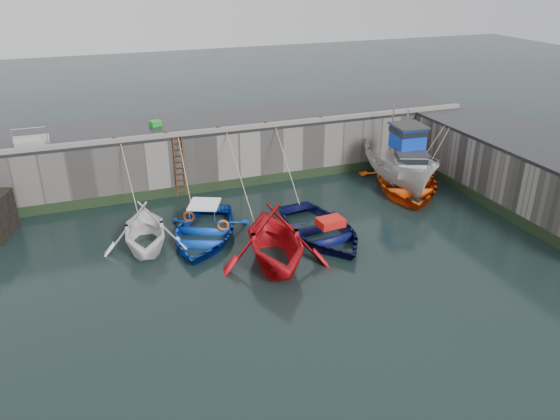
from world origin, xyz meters
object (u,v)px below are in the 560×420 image
object	(u,v)px
boat_near_blacktrim	(275,263)
boat_near_navy	(321,236)
ladder	(180,167)
boat_far_orange	(406,181)
bollard_b	(166,134)
bollard_e	(321,118)
bollard_a	(114,139)
boat_near_white	(146,247)
bollard_d	(266,124)
boat_near_blue	(204,238)
fish_crate	(155,123)
boat_far_white	(400,165)
bollard_c	(218,129)

from	to	relation	value
boat_near_blacktrim	boat_near_navy	xyz separation A→B (m)	(2.72, 1.50, 0.00)
ladder	boat_near_navy	xyz separation A→B (m)	(4.92, -6.74, -1.59)
boat_far_orange	bollard_b	bearing A→B (deg)	-174.48
bollard_e	bollard_a	bearing A→B (deg)	180.00
boat_far_orange	bollard_b	world-z (taller)	boat_far_orange
boat_far_orange	boat_near_white	bearing A→B (deg)	-150.55
bollard_d	bollard_e	bearing A→B (deg)	0.00
bollard_e	boat_near_blue	bearing A→B (deg)	-145.89
boat_near_white	bollard_d	xyz separation A→B (m)	(7.33, 5.37, 3.30)
boat_near_blue	bollard_e	size ratio (longest dim) A/B	19.64
fish_crate	bollard_b	bearing A→B (deg)	-105.22
ladder	bollard_a	size ratio (longest dim) A/B	11.43
boat_far_white	bollard_c	xyz separation A→B (m)	(-9.30, 2.84, 2.22)
boat_near_white	bollard_d	bearing A→B (deg)	42.94
boat_far_orange	bollard_a	size ratio (longest dim) A/B	28.75
bollard_c	boat_far_white	bearing A→B (deg)	-16.98
ladder	bollard_c	xyz separation A→B (m)	(2.20, 0.34, 1.71)
boat_near_blue	boat_far_orange	bearing A→B (deg)	32.70
boat_near_blacktrim	bollard_c	world-z (taller)	bollard_c
boat_near_navy	bollard_b	world-z (taller)	bollard_b
boat_far_orange	bollard_e	xyz separation A→B (m)	(-3.48, 3.62, 2.85)
boat_near_navy	boat_far_white	bearing A→B (deg)	27.75
boat_near_blue	bollard_a	world-z (taller)	bollard_a
fish_crate	boat_near_blacktrim	bearing A→B (deg)	-95.30
boat_far_white	bollard_d	bearing A→B (deg)	161.68
boat_near_blacktrim	bollard_b	world-z (taller)	bollard_b
boat_near_navy	boat_far_white	size ratio (longest dim) A/B	0.83
boat_near_blacktrim	boat_far_orange	bearing A→B (deg)	36.60
boat_far_white	bollard_a	distance (m)	14.94
ladder	boat_near_blacktrim	distance (m)	8.68
fish_crate	bollard_d	distance (m)	5.89
boat_near_blue	boat_near_blacktrim	bearing A→B (deg)	-31.38
bollard_a	boat_near_blacktrim	bearing A→B (deg)	-58.84
ladder	boat_near_blacktrim	size ratio (longest dim) A/B	0.60
ladder	bollard_a	distance (m)	3.47
bollard_a	bollard_d	distance (m)	7.80
boat_far_white	boat_near_blue	bearing A→B (deg)	-162.68
bollard_d	boat_far_orange	bearing A→B (deg)	-28.41
bollard_b	bollard_c	distance (m)	2.70
bollard_a	boat_near_blue	bearing A→B (deg)	-61.14
ladder	bollard_e	bearing A→B (deg)	2.40
boat_near_blue	boat_far_white	distance (m)	11.84
boat_far_orange	bollard_d	size ratio (longest dim) A/B	28.75
boat_near_blue	boat_far_orange	xyz separation A→B (m)	(11.49, 1.81, 0.45)
boat_near_blue	boat_near_blacktrim	xyz separation A→B (m)	(2.20, -3.16, 0.00)
ladder	bollard_b	distance (m)	1.81
ladder	bollard_c	size ratio (longest dim) A/B	11.43
boat_near_blacktrim	boat_near_white	bearing A→B (deg)	154.23
boat_near_white	fish_crate	distance (m)	8.40
boat_near_blacktrim	bollard_e	size ratio (longest dim) A/B	19.02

